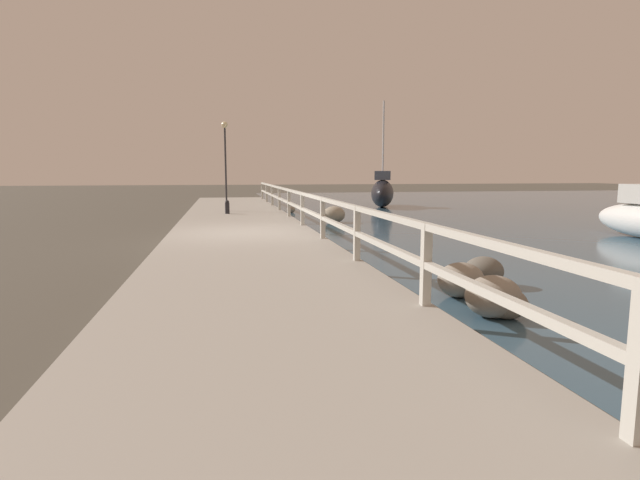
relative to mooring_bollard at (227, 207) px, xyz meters
name	(u,v)px	position (x,y,z in m)	size (l,w,h in m)	color
ground_plane	(244,242)	(0.33, -5.91, -0.50)	(120.00, 120.00, 0.00)	#4C473D
dock_walkway	(243,237)	(0.33, -5.91, -0.37)	(3.67, 36.00, 0.25)	#9E998E
railing	(311,206)	(2.07, -5.91, 0.39)	(0.10, 32.50, 0.93)	beige
boulder_near_dock	(493,296)	(3.02, -13.09, -0.24)	(0.68, 0.62, 0.51)	gray
boulder_water_edge	(484,271)	(3.76, -11.53, -0.27)	(0.62, 0.55, 0.46)	#666056
boulder_upstream	(291,210)	(2.75, 3.05, -0.36)	(0.37, 0.33, 0.27)	gray
boulder_mid_strip	(461,280)	(3.10, -12.11, -0.25)	(0.66, 0.59, 0.49)	gray
boulder_downstream	(334,215)	(3.64, -1.55, -0.21)	(0.77, 0.69, 0.58)	gray
boulder_far_strip	(507,304)	(3.16, -13.18, -0.31)	(0.49, 0.44, 0.37)	slate
mooring_bollard	(227,207)	(0.00, 0.00, 0.00)	(0.16, 0.16, 0.49)	black
dock_lamp	(225,148)	(-0.01, 1.35, 2.19)	(0.25, 0.25, 3.42)	#2D2D33
sailboat_black	(382,192)	(7.80, 5.82, 0.26)	(2.41, 4.23, 5.26)	black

